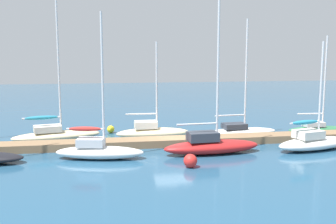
# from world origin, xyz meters

# --- Properties ---
(ground_plane) EXTENTS (120.00, 120.00, 0.00)m
(ground_plane) POSITION_xyz_m (0.00, 0.00, 0.00)
(ground_plane) COLOR navy
(dock_pier) EXTENTS (33.43, 1.64, 0.50)m
(dock_pier) POSITION_xyz_m (0.00, 0.00, 0.25)
(dock_pier) COLOR #846647
(dock_pier) RESTS_ON ground_plane
(sailboat_2) EXTENTS (6.48, 3.04, 10.53)m
(sailboat_2) POSITION_xyz_m (-8.09, 2.82, 0.56)
(sailboat_2) COLOR beige
(sailboat_2) RESTS_ON ground_plane
(sailboat_3) EXTENTS (5.45, 2.51, 8.59)m
(sailboat_3) POSITION_xyz_m (-5.03, -2.79, 0.58)
(sailboat_3) COLOR white
(sailboat_3) RESTS_ON ground_plane
(sailboat_4) EXTENTS (5.45, 1.59, 7.08)m
(sailboat_4) POSITION_xyz_m (-1.11, 2.37, 0.53)
(sailboat_4) COLOR beige
(sailboat_4) RESTS_ON ground_plane
(sailboat_5) EXTENTS (6.29, 2.12, 10.71)m
(sailboat_5) POSITION_xyz_m (1.90, -2.75, 0.61)
(sailboat_5) COLOR #B21E1E
(sailboat_5) RESTS_ON ground_plane
(sailboat_6) EXTENTS (5.84, 2.17, 8.76)m
(sailboat_6) POSITION_xyz_m (5.62, 2.15, 0.46)
(sailboat_6) COLOR white
(sailboat_6) RESTS_ON ground_plane
(sailboat_7) EXTENTS (5.87, 3.08, 6.99)m
(sailboat_7) POSITION_xyz_m (8.80, -2.87, 0.55)
(sailboat_7) COLOR white
(sailboat_7) RESTS_ON ground_plane
(sailboat_8) EXTENTS (5.14, 1.48, 7.59)m
(sailboat_8) POSITION_xyz_m (12.06, 2.07, 0.43)
(sailboat_8) COLOR #2D7047
(sailboat_8) RESTS_ON ground_plane
(mooring_buoy_yellow) EXTENTS (0.59, 0.59, 0.59)m
(mooring_buoy_yellow) POSITION_xyz_m (-4.09, 5.01, 0.29)
(mooring_buoy_yellow) COLOR yellow
(mooring_buoy_yellow) RESTS_ON ground_plane
(mooring_buoy_red) EXTENTS (0.76, 0.76, 0.76)m
(mooring_buoy_red) POSITION_xyz_m (-0.06, -5.52, 0.38)
(mooring_buoy_red) COLOR red
(mooring_buoy_red) RESTS_ON ground_plane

